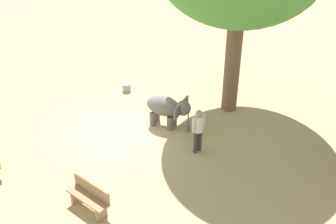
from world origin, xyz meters
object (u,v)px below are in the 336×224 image
Objects in this scene: elephant at (168,108)px; person_handler at (198,128)px; wooden_bench at (89,196)px; feed_bucket at (126,87)px.

elephant is 1.10× the size of person_handler.
wooden_bench is 4.00× the size of feed_bucket.
person_handler reaches higher than feed_bucket.
wooden_bench is (3.48, -2.34, -0.48)m from person_handler.
elephant reaches higher than feed_bucket.
person_handler is at bearing -99.62° from wooden_bench.
elephant reaches higher than wooden_bench.
person_handler is 4.22m from wooden_bench.
elephant is 1.89m from person_handler.
feed_bucket is at bearing -2.87° from person_handler.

